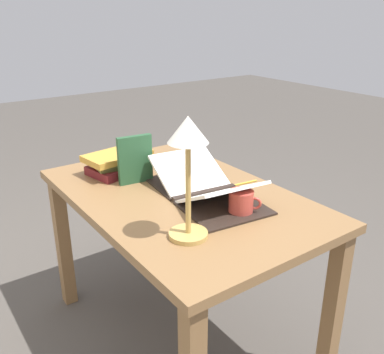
% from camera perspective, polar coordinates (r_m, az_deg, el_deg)
% --- Properties ---
extents(ground_plane, '(12.00, 12.00, 0.00)m').
position_cam_1_polar(ground_plane, '(2.13, -1.34, -20.22)').
color(ground_plane, '#47423D').
extents(reading_desk, '(1.20, 0.77, 0.72)m').
position_cam_1_polar(reading_desk, '(1.78, -1.51, -5.25)').
color(reading_desk, brown).
rests_on(reading_desk, ground_plane).
extents(open_book, '(0.59, 0.36, 0.12)m').
position_cam_1_polar(open_book, '(1.71, 1.68, -1.36)').
color(open_book, black).
rests_on(open_book, reading_desk).
extents(book_stack_tall, '(0.22, 0.31, 0.09)m').
position_cam_1_polar(book_stack_tall, '(1.98, -9.85, 1.93)').
color(book_stack_tall, maroon).
rests_on(book_stack_tall, reading_desk).
extents(book_standing_upright, '(0.04, 0.15, 0.21)m').
position_cam_1_polar(book_standing_upright, '(1.83, -7.60, 2.32)').
color(book_standing_upright, '#234C2D').
rests_on(book_standing_upright, reading_desk).
extents(reading_lamp, '(0.13, 0.13, 0.41)m').
position_cam_1_polar(reading_lamp, '(1.30, -0.53, 3.49)').
color(reading_lamp, tan).
rests_on(reading_lamp, reading_desk).
extents(coffee_mug, '(0.10, 0.10, 0.09)m').
position_cam_1_polar(coffee_mug, '(1.57, 6.60, -3.36)').
color(coffee_mug, '#B74238').
rests_on(coffee_mug, reading_desk).
extents(pencil, '(0.03, 0.17, 0.01)m').
position_cam_1_polar(pencil, '(1.83, 6.42, -0.93)').
color(pencil, gold).
rests_on(pencil, reading_desk).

